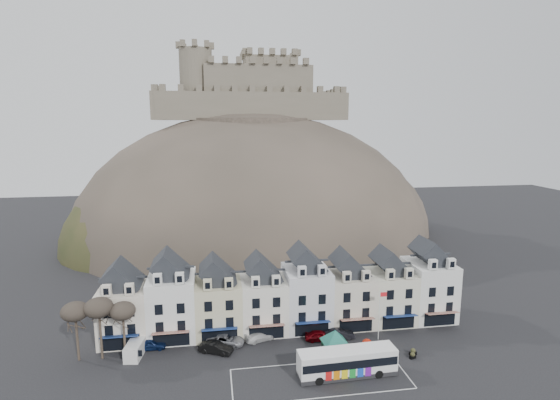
# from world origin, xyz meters

# --- Properties ---
(ground) EXTENTS (300.00, 300.00, 0.00)m
(ground) POSITION_xyz_m (0.00, 0.00, 0.00)
(ground) COLOR black
(ground) RESTS_ON ground
(coach_bay_markings) EXTENTS (22.00, 7.50, 0.01)m
(coach_bay_markings) POSITION_xyz_m (2.00, 1.25, 0.00)
(coach_bay_markings) COLOR silver
(coach_bay_markings) RESTS_ON ground
(townhouse_terrace) EXTENTS (54.40, 9.35, 11.80)m
(townhouse_terrace) POSITION_xyz_m (0.15, 15.97, 5.30)
(townhouse_terrace) COLOR #EFE4CF
(townhouse_terrace) RESTS_ON ground
(castle_hill) EXTENTS (100.00, 76.00, 68.00)m
(castle_hill) POSITION_xyz_m (1.25, 68.95, 0.11)
(castle_hill) COLOR #3A352D
(castle_hill) RESTS_ON ground
(castle) EXTENTS (50.20, 22.20, 22.00)m
(castle) POSITION_xyz_m (0.51, 75.93, 40.19)
(castle) COLOR #675F4E
(castle) RESTS_ON ground
(tree_left_far) EXTENTS (3.61, 3.61, 8.24)m
(tree_left_far) POSITION_xyz_m (-29.00, 10.50, 6.90)
(tree_left_far) COLOR #3D3027
(tree_left_far) RESTS_ON ground
(tree_left_mid) EXTENTS (3.78, 3.78, 8.64)m
(tree_left_mid) POSITION_xyz_m (-26.00, 10.50, 7.24)
(tree_left_mid) COLOR #3D3027
(tree_left_mid) RESTS_ON ground
(tree_left_near) EXTENTS (3.43, 3.43, 7.84)m
(tree_left_near) POSITION_xyz_m (-23.00, 10.50, 6.55)
(tree_left_near) COLOR #3D3027
(tree_left_near) RESTS_ON ground
(bus) EXTENTS (12.56, 3.34, 3.52)m
(bus) POSITION_xyz_m (5.48, 1.45, 1.94)
(bus) COLOR #262628
(bus) RESTS_ON ground
(bus_shelter) EXTENTS (6.68, 6.68, 4.24)m
(bus_shelter) POSITION_xyz_m (5.00, 5.31, 3.29)
(bus_shelter) COLOR #10301F
(bus_shelter) RESTS_ON ground
(red_buoy) EXTENTS (1.51, 1.51, 1.85)m
(red_buoy) POSITION_xyz_m (10.00, 6.59, 0.95)
(red_buoy) COLOR black
(red_buoy) RESTS_ON ground
(flagpole) EXTENTS (1.09, 0.11, 7.51)m
(flagpole) POSITION_xyz_m (12.97, 9.68, 4.29)
(flagpole) COLOR silver
(flagpole) RESTS_ON ground
(white_van) EXTENTS (2.59, 4.74, 2.06)m
(white_van) POSITION_xyz_m (-21.65, 10.46, 1.03)
(white_van) COLOR silver
(white_van) RESTS_ON ground
(planter_west) EXTENTS (0.99, 0.72, 0.89)m
(planter_west) POSITION_xyz_m (15.50, 3.91, 0.43)
(planter_west) COLOR black
(planter_west) RESTS_ON ground
(planter_east) EXTENTS (1.03, 0.68, 0.97)m
(planter_east) POSITION_xyz_m (15.96, 4.75, 0.47)
(planter_east) COLOR black
(planter_east) RESTS_ON ground
(car_navy) EXTENTS (4.58, 1.86, 1.56)m
(car_navy) POSITION_xyz_m (-20.00, 12.00, 0.78)
(car_navy) COLOR #0D1C42
(car_navy) RESTS_ON ground
(car_black) EXTENTS (4.96, 3.45, 1.55)m
(car_black) POSITION_xyz_m (-10.80, 9.50, 0.77)
(car_black) COLOR black
(car_black) RESTS_ON ground
(car_silver) EXTENTS (5.80, 4.03, 1.49)m
(car_silver) POSITION_xyz_m (-9.34, 11.58, 0.75)
(car_silver) COLOR gray
(car_silver) RESTS_ON ground
(car_white) EXTENTS (4.68, 3.14, 1.26)m
(car_white) POSITION_xyz_m (-4.40, 12.00, 0.63)
(car_white) COLOR silver
(car_white) RESTS_ON ground
(car_maroon) EXTENTS (4.61, 2.39, 1.50)m
(car_maroon) POSITION_xyz_m (4.33, 10.67, 0.75)
(car_maroon) COLOR #59050A
(car_maroon) RESTS_ON ground
(car_charcoal) EXTENTS (4.47, 1.70, 1.45)m
(car_charcoal) POSITION_xyz_m (7.30, 10.71, 0.73)
(car_charcoal) COLOR black
(car_charcoal) RESTS_ON ground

